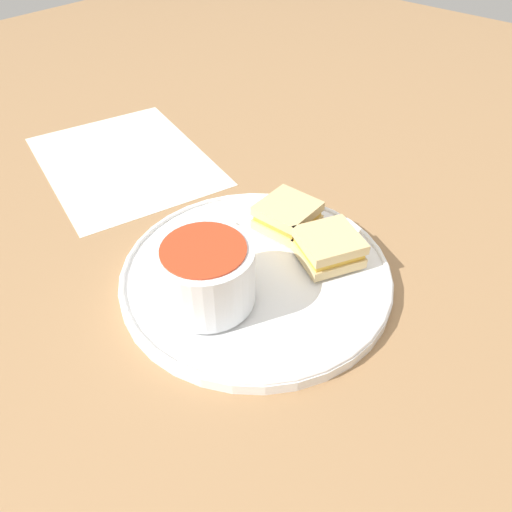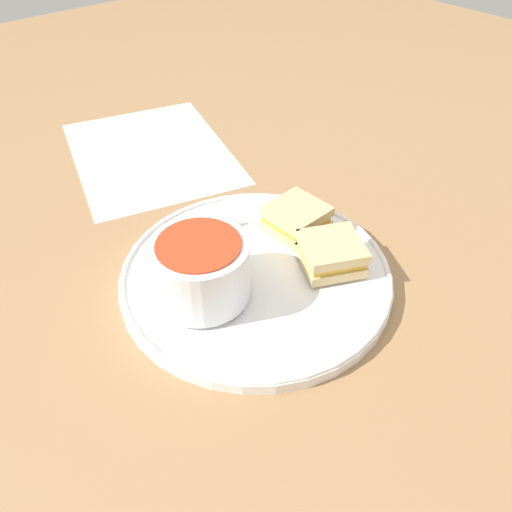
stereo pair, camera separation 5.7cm
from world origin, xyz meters
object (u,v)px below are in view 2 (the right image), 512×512
spoon (176,248)px  sandwich_half_far (296,218)px  soup_bowl (201,269)px  sandwich_half_near (331,253)px

spoon → sandwich_half_far: (0.14, -0.06, 0.01)m
spoon → sandwich_half_far: size_ratio=1.72×
soup_bowl → sandwich_half_far: (0.16, 0.02, -0.02)m
soup_bowl → sandwich_half_near: 0.16m
soup_bowl → sandwich_half_near: soup_bowl is taller
soup_bowl → spoon: bearing=77.2°
soup_bowl → sandwich_half_far: 0.16m
soup_bowl → sandwich_half_near: bearing=-22.8°
spoon → sandwich_half_far: 0.15m
spoon → sandwich_half_near: sandwich_half_near is taller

